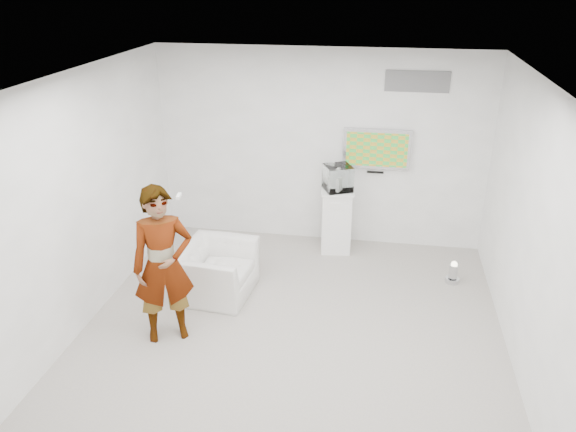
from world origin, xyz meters
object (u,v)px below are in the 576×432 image
object	(u,v)px
person	(163,265)
tv	(377,149)
pedestal	(336,220)
armchair	(216,271)
floor_uplight	(453,272)

from	to	relation	value
person	tv	bearing A→B (deg)	25.15
tv	pedestal	xyz separation A→B (m)	(-0.54, -0.33, -1.05)
tv	person	bearing A→B (deg)	-128.05
armchair	floor_uplight	xyz separation A→B (m)	(3.15, 0.82, -0.18)
tv	armchair	size ratio (longest dim) A/B	0.97
tv	floor_uplight	world-z (taller)	tv
tv	pedestal	world-z (taller)	tv
pedestal	armchair	bearing A→B (deg)	-133.07
tv	armchair	xyz separation A→B (m)	(-1.98, -1.88, -1.22)
armchair	pedestal	world-z (taller)	pedestal
person	pedestal	xyz separation A→B (m)	(1.73, 2.57, -0.45)
armchair	floor_uplight	world-z (taller)	armchair
floor_uplight	armchair	bearing A→B (deg)	-165.41
tv	floor_uplight	bearing A→B (deg)	-42.22
person	pedestal	distance (m)	3.13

